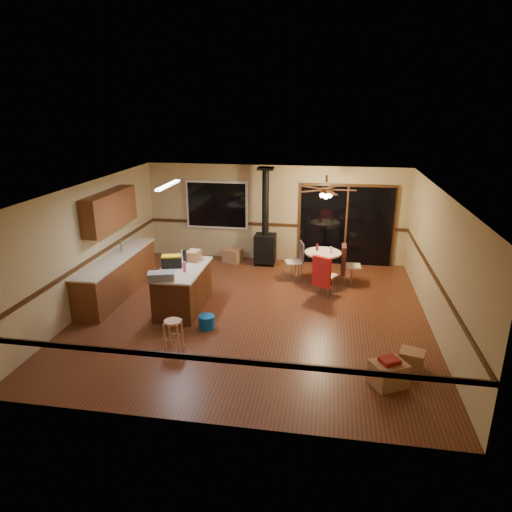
% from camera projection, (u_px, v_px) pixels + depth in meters
% --- Properties ---
extents(floor, '(7.00, 7.00, 0.00)m').
position_uv_depth(floor, '(254.00, 313.00, 9.45)').
color(floor, '#582A18').
rests_on(floor, ground).
extents(ceiling, '(7.00, 7.00, 0.00)m').
position_uv_depth(ceiling, '(253.00, 188.00, 8.63)').
color(ceiling, silver).
rests_on(ceiling, ground).
extents(wall_back, '(7.00, 0.00, 7.00)m').
position_uv_depth(wall_back, '(275.00, 214.00, 12.32)').
color(wall_back, tan).
rests_on(wall_back, ground).
extents(wall_front, '(7.00, 0.00, 7.00)m').
position_uv_depth(wall_front, '(208.00, 339.00, 5.76)').
color(wall_front, tan).
rests_on(wall_front, ground).
extents(wall_left, '(0.00, 7.00, 7.00)m').
position_uv_depth(wall_left, '(90.00, 245.00, 9.58)').
color(wall_left, tan).
rests_on(wall_left, ground).
extents(wall_right, '(0.00, 7.00, 7.00)m').
position_uv_depth(wall_right, '(438.00, 263.00, 8.50)').
color(wall_right, tan).
rests_on(wall_right, ground).
extents(chair_rail, '(7.00, 7.00, 0.08)m').
position_uv_depth(chair_rail, '(254.00, 268.00, 9.14)').
color(chair_rail, '#3A210E').
rests_on(chair_rail, ground).
extents(window, '(1.72, 0.10, 1.32)m').
position_uv_depth(window, '(217.00, 205.00, 12.45)').
color(window, black).
rests_on(window, ground).
extents(sliding_door, '(2.52, 0.10, 2.10)m').
position_uv_depth(sliding_door, '(346.00, 226.00, 12.06)').
color(sliding_door, black).
rests_on(sliding_door, ground).
extents(lower_cabinets, '(0.60, 3.00, 0.86)m').
position_uv_depth(lower_cabinets, '(118.00, 276.00, 10.27)').
color(lower_cabinets, brown).
rests_on(lower_cabinets, ground).
extents(countertop, '(0.64, 3.04, 0.04)m').
position_uv_depth(countertop, '(116.00, 257.00, 10.13)').
color(countertop, beige).
rests_on(countertop, lower_cabinets).
extents(upper_cabinets, '(0.35, 2.00, 0.80)m').
position_uv_depth(upper_cabinets, '(110.00, 210.00, 10.02)').
color(upper_cabinets, brown).
rests_on(upper_cabinets, ground).
extents(kitchen_island, '(0.88, 1.68, 0.90)m').
position_uv_depth(kitchen_island, '(183.00, 288.00, 9.54)').
color(kitchen_island, '#472411').
rests_on(kitchen_island, ground).
extents(wood_stove, '(0.55, 0.50, 2.52)m').
position_uv_depth(wood_stove, '(265.00, 238.00, 12.11)').
color(wood_stove, black).
rests_on(wood_stove, ground).
extents(ceiling_fan, '(0.24, 0.24, 0.55)m').
position_uv_depth(ceiling_fan, '(326.00, 192.00, 10.37)').
color(ceiling_fan, brown).
rests_on(ceiling_fan, ceiling).
extents(fluorescent_strip, '(0.10, 1.20, 0.04)m').
position_uv_depth(fluorescent_strip, '(168.00, 185.00, 9.20)').
color(fluorescent_strip, white).
rests_on(fluorescent_strip, ceiling).
extents(toolbox_grey, '(0.56, 0.41, 0.15)m').
position_uv_depth(toolbox_grey, '(161.00, 276.00, 8.76)').
color(toolbox_grey, slate).
rests_on(toolbox_grey, kitchen_island).
extents(toolbox_black, '(0.45, 0.32, 0.23)m').
position_uv_depth(toolbox_black, '(172.00, 262.00, 9.43)').
color(toolbox_black, black).
rests_on(toolbox_black, kitchen_island).
extents(toolbox_yellow_lid, '(0.44, 0.31, 0.03)m').
position_uv_depth(toolbox_yellow_lid, '(171.00, 256.00, 9.39)').
color(toolbox_yellow_lid, gold).
rests_on(toolbox_yellow_lid, toolbox_black).
extents(box_on_island, '(0.28, 0.36, 0.22)m').
position_uv_depth(box_on_island, '(193.00, 256.00, 9.84)').
color(box_on_island, '#A57549').
rests_on(box_on_island, kitchen_island).
extents(bottle_dark, '(0.10, 0.10, 0.28)m').
position_uv_depth(bottle_dark, '(185.00, 256.00, 9.72)').
color(bottle_dark, black).
rests_on(bottle_dark, kitchen_island).
extents(bottle_pink, '(0.08, 0.08, 0.21)m').
position_uv_depth(bottle_pink, '(184.00, 267.00, 9.18)').
color(bottle_pink, '#D84C8C').
rests_on(bottle_pink, kitchen_island).
extents(bottle_white, '(0.07, 0.07, 0.20)m').
position_uv_depth(bottle_white, '(183.00, 255.00, 9.93)').
color(bottle_white, white).
rests_on(bottle_white, kitchen_island).
extents(bar_stool, '(0.37, 0.37, 0.55)m').
position_uv_depth(bar_stool, '(173.00, 335.00, 7.99)').
color(bar_stool, tan).
rests_on(bar_stool, floor).
extents(blue_bucket, '(0.38, 0.38, 0.26)m').
position_uv_depth(blue_bucket, '(207.00, 322.00, 8.78)').
color(blue_bucket, '#0D57B8').
rests_on(blue_bucket, floor).
extents(dining_table, '(0.87, 0.87, 0.78)m').
position_uv_depth(dining_table, '(323.00, 262.00, 10.91)').
color(dining_table, black).
rests_on(dining_table, ground).
extents(glass_red, '(0.08, 0.08, 0.16)m').
position_uv_depth(glass_red, '(317.00, 247.00, 10.92)').
color(glass_red, '#590C14').
rests_on(glass_red, dining_table).
extents(glass_cream, '(0.08, 0.08, 0.15)m').
position_uv_depth(glass_cream, '(331.00, 250.00, 10.73)').
color(glass_cream, beige).
rests_on(glass_cream, dining_table).
extents(chair_left, '(0.50, 0.50, 0.51)m').
position_uv_depth(chair_left, '(298.00, 257.00, 11.10)').
color(chair_left, '#C5AB92').
rests_on(chair_left, ground).
extents(chair_near, '(0.59, 0.61, 0.70)m').
position_uv_depth(chair_near, '(322.00, 272.00, 10.08)').
color(chair_near, '#C5AB92').
rests_on(chair_near, ground).
extents(chair_right, '(0.46, 0.44, 0.70)m').
position_uv_depth(chair_right, '(345.00, 260.00, 10.85)').
color(chair_right, '#C5AB92').
rests_on(chair_right, ground).
extents(box_under_window, '(0.57, 0.51, 0.37)m').
position_uv_depth(box_under_window, '(233.00, 255.00, 12.46)').
color(box_under_window, '#A57549').
rests_on(box_under_window, floor).
extents(box_corner_a, '(0.64, 0.62, 0.38)m').
position_uv_depth(box_corner_a, '(388.00, 374.00, 6.99)').
color(box_corner_a, '#A57549').
rests_on(box_corner_a, floor).
extents(box_corner_b, '(0.46, 0.42, 0.31)m').
position_uv_depth(box_corner_b, '(412.00, 360.00, 7.44)').
color(box_corner_b, '#A57549').
rests_on(box_corner_b, floor).
extents(box_small_red, '(0.35, 0.34, 0.07)m').
position_uv_depth(box_small_red, '(390.00, 361.00, 6.91)').
color(box_small_red, maroon).
rests_on(box_small_red, box_corner_a).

